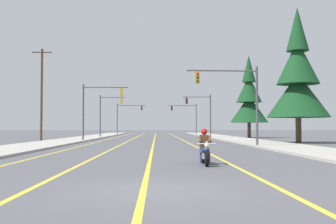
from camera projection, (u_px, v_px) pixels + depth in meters
The scene contains 17 objects.
ground_plane at pixel (155, 190), 10.03m from camera, with size 400.00×400.00×0.00m, color #515156.
lane_stripe_center at pixel (154, 139), 54.98m from camera, with size 0.16×100.00×0.01m, color yellow.
lane_stripe_left at pixel (134, 139), 54.90m from camera, with size 0.16×100.00×0.01m, color yellow.
lane_stripe_right at pixel (180, 139), 55.07m from camera, with size 0.16×100.00×0.01m, color yellow.
lane_stripe_far_left at pixel (111, 139), 54.83m from camera, with size 0.16×100.00×0.01m, color yellow.
sidewalk_kerb_right at pixel (236, 139), 50.25m from camera, with size 4.40×110.00×0.14m, color #ADA89E.
sidewalk_kerb_left at pixel (76, 139), 49.74m from camera, with size 4.40×110.00×0.14m, color #ADA89E.
motorcycle_with_rider at pixel (205, 150), 16.77m from camera, with size 0.70×2.19×1.46m.
traffic_signal_near_right at pixel (236, 93), 32.03m from camera, with size 5.54×0.55×6.20m.
traffic_signal_near_left at pixel (96, 103), 45.37m from camera, with size 4.98×0.37×6.20m.
traffic_signal_mid_right at pixel (202, 109), 59.70m from camera, with size 4.12×0.37×6.20m.
traffic_signal_mid_left at pixel (107, 110), 60.75m from camera, with size 3.73×0.37×6.20m.
traffic_signal_far_right at pixel (188, 114), 83.68m from camera, with size 5.89×0.45×6.20m.
traffic_signal_far_left at pixel (126, 114), 82.94m from camera, with size 5.80×0.46×6.20m.
utility_pole_left_near at pixel (42, 93), 46.63m from camera, with size 2.15×0.26×10.32m.
conifer_tree_right_verge_near at pixel (298, 80), 40.31m from camera, with size 6.00×6.00×13.21m.
conifer_tree_right_verge_far at pixel (249, 100), 59.40m from camera, with size 5.36×5.36×11.80m.
Camera 1 is at (0.04, -10.10, 1.51)m, focal length 44.58 mm.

